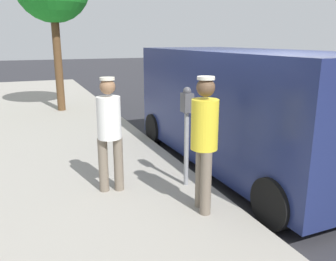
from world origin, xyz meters
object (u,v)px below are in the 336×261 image
Objects in this scene: parking_meter_near at (187,120)px; pedestrian_in_white at (109,128)px; parked_van at (244,106)px; pedestrian_in_yellow at (204,136)px.

pedestrian_in_white reaches higher than parking_meter_near.
parking_meter_near is at bearing 25.67° from parked_van.
parking_meter_near is 0.83m from pedestrian_in_yellow.
pedestrian_in_yellow is at bearing 79.95° from parking_meter_near.
pedestrian_in_yellow is 0.33× the size of parked_van.
pedestrian_in_white is at bearing 10.36° from parked_van.
parked_van reaches higher than pedestrian_in_white.
parking_meter_near is 0.29× the size of parked_van.
parking_meter_near is 0.87× the size of pedestrian_in_yellow.
parked_van reaches higher than parking_meter_near.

